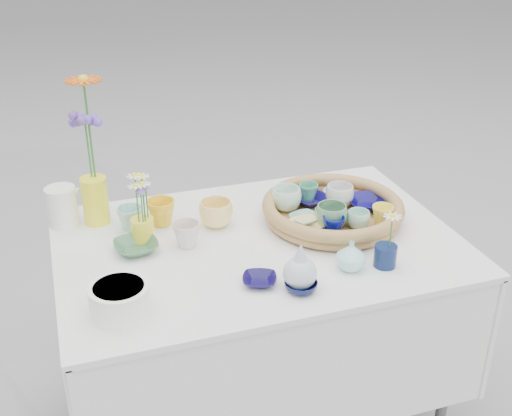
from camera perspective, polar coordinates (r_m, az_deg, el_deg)
name	(u,v)px	position (r m, az deg, el deg)	size (l,w,h in m)	color
wicker_tray	(333,210)	(2.16, 6.82, -0.19)	(0.47, 0.47, 0.08)	brown
tray_ceramic_0	(310,199)	(2.24, 4.84, 0.76)	(0.12, 0.12, 0.03)	#160E5D
tray_ceramic_1	(368,203)	(2.23, 9.94, 0.42)	(0.14, 0.14, 0.03)	#080351
tray_ceramic_2	(382,215)	(2.12, 11.17, -0.64)	(0.07, 0.07, 0.07)	#FEE647
tray_ceramic_3	(332,216)	(2.14, 6.75, -0.69)	(0.11, 0.11, 0.03)	#508E61
tray_ceramic_4	(331,216)	(2.08, 6.72, -0.75)	(0.10, 0.10, 0.08)	#60966B
tray_ceramic_5	(305,219)	(2.12, 4.36, -0.96)	(0.09, 0.09, 0.02)	#80B8B0
tray_ceramic_6	(286,199)	(2.18, 2.72, 0.81)	(0.10, 0.10, 0.08)	silver
tray_ceramic_7	(340,196)	(2.22, 7.45, 1.09)	(0.10, 0.10, 0.08)	silver
tray_ceramic_8	(334,194)	(2.30, 6.94, 1.28)	(0.08, 0.08, 0.03)	#A2C8F3
tray_ceramic_9	(333,226)	(2.03, 6.90, -1.63)	(0.07, 0.07, 0.07)	#030B71
tray_ceramic_10	(306,226)	(2.07, 4.48, -1.62)	(0.11, 0.11, 0.03)	#F2CE86
tray_ceramic_11	(358,220)	(2.09, 9.09, -1.03)	(0.08, 0.08, 0.06)	#A2DAC6
tray_ceramic_12	(308,192)	(2.25, 4.67, 1.40)	(0.07, 0.07, 0.06)	#469970
loose_ceramic_0	(161,212)	(2.14, -8.43, -0.40)	(0.10, 0.10, 0.09)	yellow
loose_ceramic_1	(216,214)	(2.12, -3.58, -0.51)	(0.11, 0.11, 0.09)	#FFDD79
loose_ceramic_2	(136,247)	(2.01, -10.60, -3.40)	(0.13, 0.13, 0.03)	#3E6E49
loose_ceramic_3	(187,235)	(2.00, -6.19, -2.37)	(0.09, 0.09, 0.08)	beige
loose_ceramic_4	(260,280)	(1.82, 0.32, -6.44)	(0.10, 0.10, 0.02)	#10093D
loose_ceramic_5	(130,218)	(2.13, -11.10, -0.91)	(0.08, 0.08, 0.08)	#A2D8CD
loose_ceramic_6	(301,286)	(1.80, 4.01, -6.94)	(0.09, 0.09, 0.03)	#0C1342
fluted_bowl	(120,300)	(1.73, -12.01, -7.97)	(0.16, 0.16, 0.08)	white
bud_vase_paleblue	(300,265)	(1.78, 3.95, -5.11)	(0.10, 0.10, 0.15)	silver
bud_vase_seafoam	(351,255)	(1.89, 8.43, -4.18)	(0.09, 0.09, 0.09)	#A2E8E1
bud_vase_cobalt	(385,256)	(1.93, 11.42, -4.19)	(0.07, 0.07, 0.07)	#0E1D45
single_daisy	(391,231)	(1.90, 11.91, -2.04)	(0.06, 0.06, 0.12)	white
tall_vase_yellow	(95,200)	(2.18, -14.08, 0.66)	(0.09, 0.09, 0.16)	yellow
gerbera	(89,130)	(2.10, -14.59, 6.71)	(0.13, 0.13, 0.34)	#DB5610
hydrangea	(88,149)	(2.13, -14.68, 5.09)	(0.08, 0.08, 0.27)	#654798
white_pitcher	(62,206)	(2.20, -16.86, 0.13)	(0.14, 0.10, 0.13)	white
daisy_cup	(143,230)	(2.06, -10.03, -1.91)	(0.07, 0.07, 0.08)	yellow
daisy_posy	(142,198)	(2.00, -10.14, 0.87)	(0.08, 0.08, 0.15)	white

